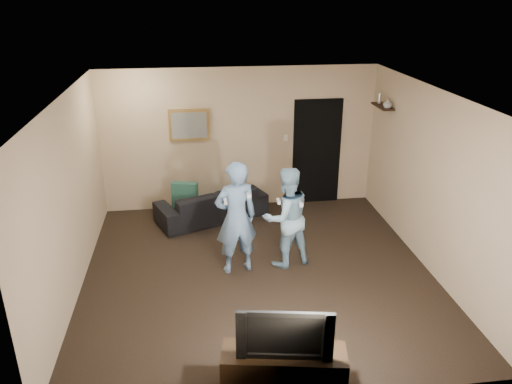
{
  "coord_description": "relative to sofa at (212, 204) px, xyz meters",
  "views": [
    {
      "loc": [
        -0.87,
        -6.25,
        3.87
      ],
      "look_at": [
        0.01,
        0.3,
        1.15
      ],
      "focal_mm": 35.0,
      "sensor_mm": 36.0,
      "label": 1
    }
  ],
  "objects": [
    {
      "name": "wall_shelf",
      "position": [
        2.96,
        -0.15,
        1.71
      ],
      "size": [
        0.2,
        0.6,
        0.03
      ],
      "primitive_type": "cube",
      "color": "black",
      "rests_on": "wall_right"
    },
    {
      "name": "tv_console",
      "position": [
        0.52,
        -4.26,
        -0.03
      ],
      "size": [
        1.32,
        0.62,
        0.45
      ],
      "primitive_type": "cube",
      "rotation": [
        0.0,
        0.0,
        -0.18
      ],
      "color": "black",
      "rests_on": "ground"
    },
    {
      "name": "light_switch",
      "position": [
        1.42,
        0.53,
        1.02
      ],
      "size": [
        0.08,
        0.02,
        0.12
      ],
      "primitive_type": "cube",
      "color": "silver",
      "rests_on": "wall_back"
    },
    {
      "name": "ceiling",
      "position": [
        0.57,
        -1.95,
        2.32
      ],
      "size": [
        5.0,
        5.0,
        0.04
      ],
      "primitive_type": "cube",
      "color": "silver",
      "rests_on": "wall_back"
    },
    {
      "name": "doorway",
      "position": [
        2.02,
        0.52,
        0.72
      ],
      "size": [
        0.9,
        0.06,
        2.0
      ],
      "primitive_type": "cube",
      "color": "black",
      "rests_on": "ground"
    },
    {
      "name": "wall_right",
      "position": [
        3.07,
        -1.95,
        1.02
      ],
      "size": [
        0.04,
        5.0,
        2.6
      ],
      "primitive_type": "cube",
      "color": "tan",
      "rests_on": "ground"
    },
    {
      "name": "painting_canvas",
      "position": [
        -0.33,
        0.5,
        1.32
      ],
      "size": [
        0.62,
        0.01,
        0.47
      ],
      "primitive_type": "cube",
      "color": "slate",
      "rests_on": "painting_frame"
    },
    {
      "name": "wall_left",
      "position": [
        -1.93,
        -1.95,
        1.02
      ],
      "size": [
        0.04,
        5.0,
        2.6
      ],
      "primitive_type": "cube",
      "color": "tan",
      "rests_on": "ground"
    },
    {
      "name": "television",
      "position": [
        0.52,
        -4.26,
        0.47
      ],
      "size": [
        0.96,
        0.29,
        0.55
      ],
      "primitive_type": "imported",
      "rotation": [
        0.0,
        0.0,
        -0.18
      ],
      "color": "black",
      "rests_on": "tv_console"
    },
    {
      "name": "ground",
      "position": [
        0.57,
        -1.95,
        -0.28
      ],
      "size": [
        5.0,
        5.0,
        0.0
      ],
      "primitive_type": "plane",
      "color": "black",
      "rests_on": "ground"
    },
    {
      "name": "shelf_vase",
      "position": [
        2.96,
        -0.35,
        1.8
      ],
      "size": [
        0.16,
        0.16,
        0.16
      ],
      "primitive_type": "imported",
      "rotation": [
        0.0,
        0.0,
        -0.08
      ],
      "color": "#9D9DA2",
      "rests_on": "wall_shelf"
    },
    {
      "name": "wall_front",
      "position": [
        0.57,
        -4.45,
        1.02
      ],
      "size": [
        5.0,
        0.04,
        2.6
      ],
      "primitive_type": "cube",
      "color": "tan",
      "rests_on": "ground"
    },
    {
      "name": "wii_player_right",
      "position": [
        1.01,
        -1.74,
        0.48
      ],
      "size": [
        0.88,
        0.77,
        1.53
      ],
      "color": "#96C1DA",
      "rests_on": "ground"
    },
    {
      "name": "sofa",
      "position": [
        0.0,
        0.0,
        0.0
      ],
      "size": [
        2.09,
        1.42,
        0.57
      ],
      "primitive_type": "imported",
      "rotation": [
        0.0,
        0.0,
        3.52
      ],
      "color": "black",
      "rests_on": "ground"
    },
    {
      "name": "painting_frame",
      "position": [
        -0.33,
        0.53,
        1.32
      ],
      "size": [
        0.72,
        0.05,
        0.57
      ],
      "primitive_type": "cube",
      "color": "olive",
      "rests_on": "wall_back"
    },
    {
      "name": "wall_back",
      "position": [
        0.57,
        0.55,
        1.02
      ],
      "size": [
        5.0,
        0.04,
        2.6
      ],
      "primitive_type": "cube",
      "color": "tan",
      "rests_on": "ground"
    },
    {
      "name": "wii_player_left",
      "position": [
        0.27,
        -1.83,
        0.56
      ],
      "size": [
        0.68,
        0.55,
        1.69
      ],
      "color": "#688BB5",
      "rests_on": "ground"
    },
    {
      "name": "throw_pillow",
      "position": [
        -0.46,
        0.0,
        0.2
      ],
      "size": [
        0.48,
        0.26,
        0.45
      ],
      "primitive_type": "cube",
      "rotation": [
        0.0,
        0.0,
        -0.27
      ],
      "color": "#18483D",
      "rests_on": "sofa"
    },
    {
      "name": "shelf_figurine",
      "position": [
        2.96,
        0.03,
        1.81
      ],
      "size": [
        0.06,
        0.06,
        0.18
      ],
      "primitive_type": "cylinder",
      "color": "silver",
      "rests_on": "wall_shelf"
    }
  ]
}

